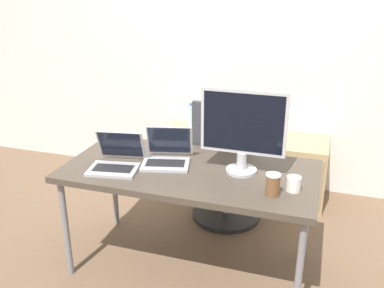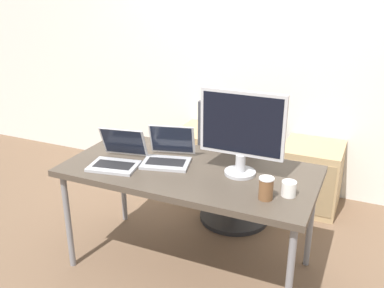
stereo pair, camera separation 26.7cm
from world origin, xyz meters
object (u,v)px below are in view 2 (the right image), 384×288
at_px(cabinet_right, 311,176).
at_px(monitor, 242,131).
at_px(office_chair, 233,180).
at_px(laptop_left, 117,158).
at_px(laptop_right, 168,155).
at_px(water_bottle, 205,118).
at_px(cabinet_left, 205,158).
at_px(coffee_cup_brown, 266,188).
at_px(coffee_cup_white, 289,189).

height_order(cabinet_right, monitor, monitor).
bearing_deg(monitor, office_chair, 111.53).
bearing_deg(laptop_left, laptop_right, 31.69).
distance_m(water_bottle, laptop_right, 1.17).
height_order(cabinet_left, coffee_cup_brown, coffee_cup_brown).
height_order(laptop_left, laptop_right, laptop_right).
relative_size(water_bottle, coffee_cup_brown, 1.99).
distance_m(cabinet_right, monitor, 1.37).
distance_m(cabinet_left, coffee_cup_brown, 1.73).
height_order(water_bottle, laptop_right, laptop_right).
xyz_separation_m(monitor, coffee_cup_white, (0.33, -0.16, -0.24)).
xyz_separation_m(office_chair, cabinet_left, (-0.46, 0.54, -0.11)).
distance_m(cabinet_left, monitor, 1.51).
height_order(monitor, coffee_cup_white, monitor).
xyz_separation_m(laptop_right, monitor, (0.49, 0.01, 0.23)).
relative_size(laptop_left, coffee_cup_brown, 2.78).
bearing_deg(coffee_cup_brown, monitor, 132.52).
bearing_deg(office_chair, cabinet_left, 130.73).
distance_m(laptop_right, monitor, 0.54).
height_order(cabinet_right, water_bottle, water_bottle).
bearing_deg(water_bottle, coffee_cup_brown, -56.19).
xyz_separation_m(cabinet_left, laptop_right, (0.21, -1.14, 0.50)).
bearing_deg(cabinet_right, office_chair, -133.61).
height_order(office_chair, monitor, monitor).
bearing_deg(laptop_right, office_chair, 67.07).
xyz_separation_m(water_bottle, laptop_left, (-0.07, -1.31, 0.10)).
xyz_separation_m(cabinet_right, coffee_cup_brown, (-0.06, -1.37, 0.52)).
relative_size(cabinet_right, laptop_right, 1.60).
distance_m(cabinet_right, coffee_cup_white, 1.38).
bearing_deg(laptop_left, monitor, 13.40).
bearing_deg(cabinet_right, monitor, -103.97).
bearing_deg(cabinet_right, laptop_right, -123.96).
height_order(laptop_left, monitor, monitor).
height_order(cabinet_left, laptop_left, laptop_left).
xyz_separation_m(laptop_right, coffee_cup_white, (0.82, -0.15, -0.01)).
relative_size(water_bottle, monitor, 0.48).
relative_size(monitor, coffee_cup_brown, 4.13).
relative_size(office_chair, coffee_cup_brown, 8.28).
xyz_separation_m(office_chair, coffee_cup_white, (0.56, -0.75, 0.39)).
bearing_deg(coffee_cup_brown, cabinet_right, 87.65).
relative_size(cabinet_left, water_bottle, 2.20).
relative_size(laptop_left, laptop_right, 1.01).
height_order(laptop_left, coffee_cup_white, laptop_left).
bearing_deg(office_chair, coffee_cup_white, -52.98).
height_order(office_chair, cabinet_right, office_chair).
xyz_separation_m(office_chair, water_bottle, (-0.46, 0.54, 0.29)).
distance_m(office_chair, monitor, 0.89).
distance_m(laptop_left, coffee_cup_white, 1.09).
distance_m(cabinet_right, water_bottle, 1.05).
bearing_deg(water_bottle, cabinet_right, -0.13).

